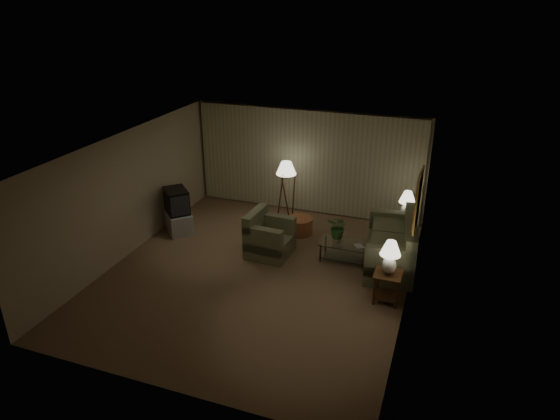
# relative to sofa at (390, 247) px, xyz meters

# --- Properties ---
(ground) EXTENTS (7.00, 7.00, 0.00)m
(ground) POSITION_rel_sofa_xyz_m (-2.50, -1.23, -0.43)
(ground) COLOR olive
(ground) RESTS_ON ground
(room_shell) EXTENTS (6.04, 7.02, 2.72)m
(room_shell) POSITION_rel_sofa_xyz_m (-2.48, 0.28, 1.32)
(room_shell) COLOR #C0AD93
(room_shell) RESTS_ON ground
(sofa) EXTENTS (2.18, 1.44, 0.86)m
(sofa) POSITION_rel_sofa_xyz_m (0.00, 0.00, 0.00)
(sofa) COLOR #676E4D
(sofa) RESTS_ON ground
(armchair) EXTENTS (1.04, 0.99, 0.79)m
(armchair) POSITION_rel_sofa_xyz_m (-2.55, -0.39, -0.04)
(armchair) COLOR #676E4D
(armchair) RESTS_ON ground
(side_table_near) EXTENTS (0.50, 0.50, 0.60)m
(side_table_near) POSITION_rel_sofa_xyz_m (0.15, -1.35, -0.03)
(side_table_near) COLOR #3A1B0F
(side_table_near) RESTS_ON ground
(side_table_far) EXTENTS (0.52, 0.44, 0.60)m
(side_table_far) POSITION_rel_sofa_xyz_m (0.15, 1.25, -0.03)
(side_table_far) COLOR #3A1B0F
(side_table_far) RESTS_ON ground
(table_lamp_near) EXTENTS (0.38, 0.38, 0.66)m
(table_lamp_near) POSITION_rel_sofa_xyz_m (0.15, -1.35, 0.56)
(table_lamp_near) COLOR silver
(table_lamp_near) RESTS_ON side_table_near
(table_lamp_far) EXTENTS (0.37, 0.37, 0.65)m
(table_lamp_far) POSITION_rel_sofa_xyz_m (0.15, 1.25, 0.55)
(table_lamp_far) COLOR silver
(table_lamp_far) RESTS_ON side_table_far
(coffee_table) EXTENTS (1.08, 0.59, 0.41)m
(coffee_table) POSITION_rel_sofa_xyz_m (-0.95, -0.10, -0.16)
(coffee_table) COLOR silver
(coffee_table) RESTS_ON ground
(tv_cabinet) EXTENTS (1.38, 1.38, 0.50)m
(tv_cabinet) POSITION_rel_sofa_xyz_m (-5.05, -0.04, -0.18)
(tv_cabinet) COLOR #A1A1A3
(tv_cabinet) RESTS_ON ground
(crt_tv) EXTENTS (1.16, 1.16, 0.58)m
(crt_tv) POSITION_rel_sofa_xyz_m (-5.05, -0.04, 0.36)
(crt_tv) COLOR black
(crt_tv) RESTS_ON tv_cabinet
(floor_lamp) EXTENTS (0.50, 0.50, 1.54)m
(floor_lamp) POSITION_rel_sofa_xyz_m (-2.82, 1.47, 0.37)
(floor_lamp) COLOR #3A1B0F
(floor_lamp) RESTS_ON ground
(ottoman) EXTENTS (0.80, 0.80, 0.41)m
(ottoman) POSITION_rel_sofa_xyz_m (-2.24, 0.80, -0.23)
(ottoman) COLOR #AC623A
(ottoman) RESTS_ON ground
(vase) EXTENTS (0.18, 0.18, 0.17)m
(vase) POSITION_rel_sofa_xyz_m (-1.10, -0.10, 0.07)
(vase) COLOR white
(vase) RESTS_ON coffee_table
(flowers) EXTENTS (0.57, 0.53, 0.51)m
(flowers) POSITION_rel_sofa_xyz_m (-1.10, -0.10, 0.41)
(flowers) COLOR #357232
(flowers) RESTS_ON vase
(book) EXTENTS (0.27, 0.28, 0.02)m
(book) POSITION_rel_sofa_xyz_m (-0.70, -0.20, -0.01)
(book) COLOR olive
(book) RESTS_ON coffee_table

